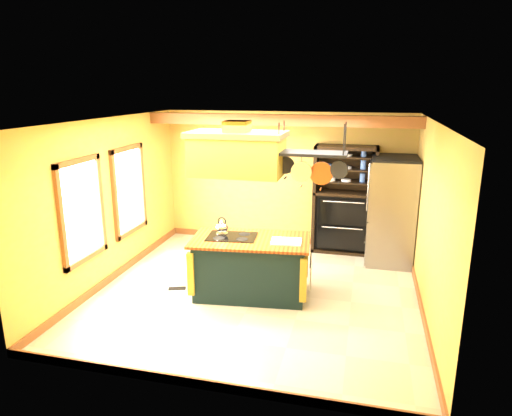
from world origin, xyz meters
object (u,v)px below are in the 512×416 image
at_px(pot_rack, 312,160).
at_px(refrigerator, 391,213).
at_px(kitchen_island, 251,266).
at_px(range_hood, 237,152).
at_px(hutch, 344,210).

distance_m(pot_rack, refrigerator, 2.65).
bearing_deg(kitchen_island, refrigerator, 36.72).
relative_size(kitchen_island, pot_rack, 1.82).
bearing_deg(pot_rack, range_hood, -179.86).
bearing_deg(kitchen_island, hutch, 55.44).
height_order(pot_rack, hutch, pot_rack).
xyz_separation_m(kitchen_island, hutch, (1.28, 2.36, 0.36)).
height_order(pot_rack, refrigerator, pot_rack).
relative_size(pot_rack, hutch, 0.50).
xyz_separation_m(refrigerator, hutch, (-0.87, 0.37, -0.11)).
height_order(kitchen_island, pot_rack, pot_rack).
distance_m(range_hood, hutch, 3.13).
bearing_deg(pot_rack, kitchen_island, -179.86).
distance_m(pot_rack, hutch, 2.74).
bearing_deg(pot_rack, hutch, 80.99).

